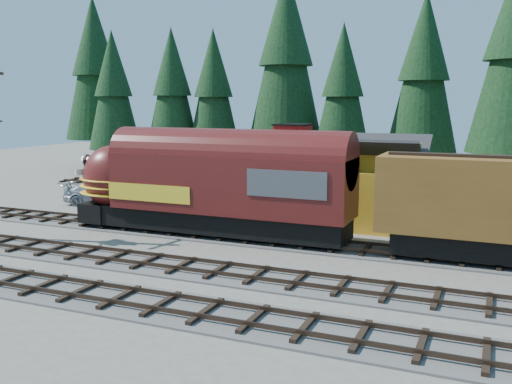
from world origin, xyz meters
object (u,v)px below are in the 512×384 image
at_px(locomotive, 201,188).
at_px(pickup_truck_b, 102,193).
at_px(pickup_truck_a, 139,194).
at_px(depot, 318,172).
at_px(caboose, 281,163).

height_order(locomotive, pickup_truck_b, locomotive).
height_order(locomotive, pickup_truck_a, locomotive).
bearing_deg(depot, locomotive, -125.46).
relative_size(caboose, pickup_truck_b, 1.85).
relative_size(depot, pickup_truck_b, 2.38).
height_order(depot, caboose, caboose).
xyz_separation_m(depot, locomotive, (-4.63, -6.50, -0.37)).
xyz_separation_m(depot, pickup_truck_b, (-15.73, -0.89, -2.18)).
height_order(caboose, pickup_truck_a, caboose).
bearing_deg(depot, pickup_truck_b, -176.75).
distance_m(caboose, pickup_truck_a, 11.22).
bearing_deg(pickup_truck_a, locomotive, -124.37).
bearing_deg(caboose, pickup_truck_a, -133.66).
bearing_deg(caboose, locomotive, -87.68).
distance_m(depot, caboose, 9.13).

